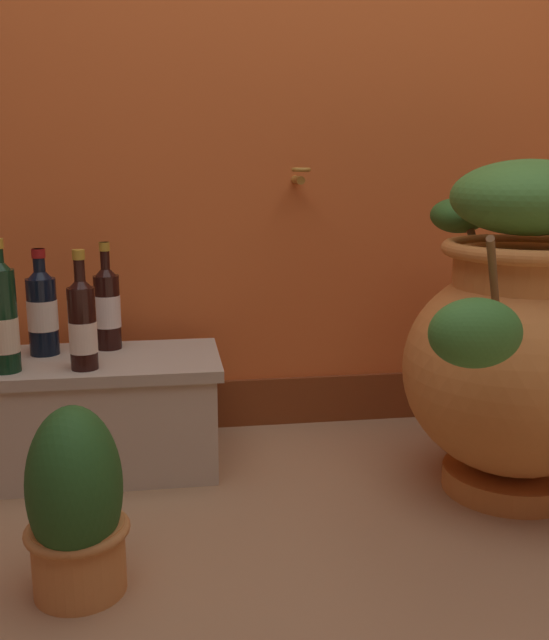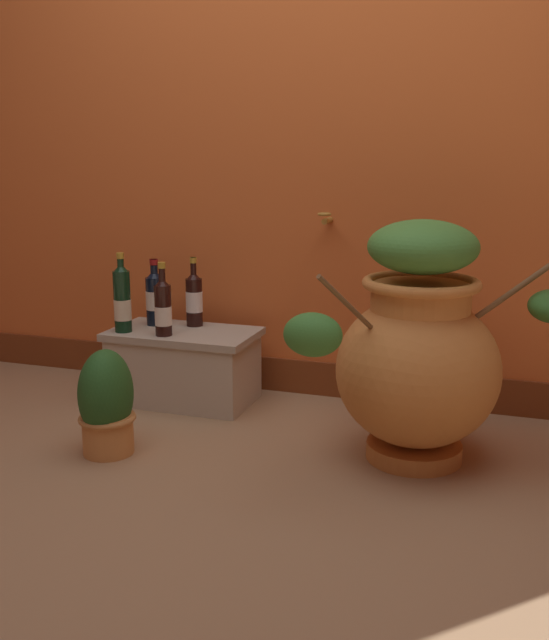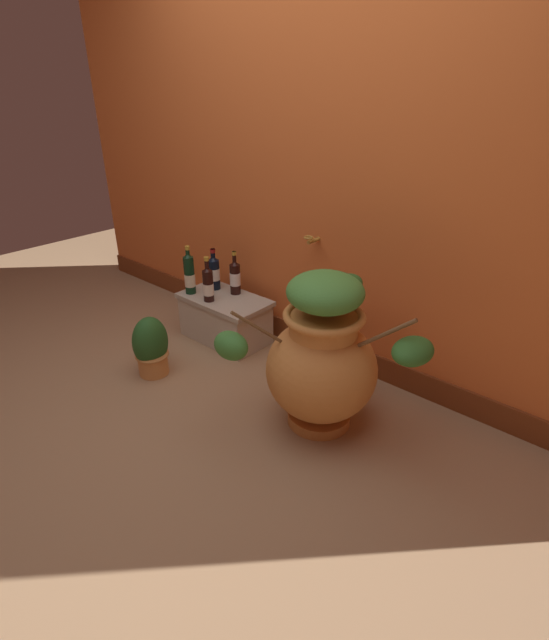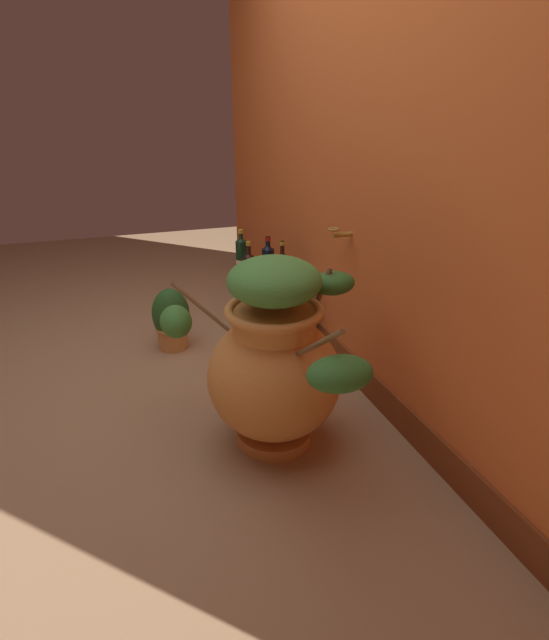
{
  "view_description": "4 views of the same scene",
  "coord_description": "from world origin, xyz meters",
  "px_view_note": "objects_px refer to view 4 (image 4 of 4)",
  "views": [
    {
      "loc": [
        -0.31,
        -1.07,
        0.82
      ],
      "look_at": [
        -0.05,
        0.62,
        0.44
      ],
      "focal_mm": 40.69,
      "sensor_mm": 36.0,
      "label": 1
    },
    {
      "loc": [
        0.83,
        -1.85,
        1.03
      ],
      "look_at": [
        -0.01,
        0.64,
        0.43
      ],
      "focal_mm": 40.88,
      "sensor_mm": 36.0,
      "label": 2
    },
    {
      "loc": [
        1.65,
        -1.1,
        1.59
      ],
      "look_at": [
        0.05,
        0.74,
        0.35
      ],
      "focal_mm": 26.42,
      "sensor_mm": 36.0,
      "label": 3
    },
    {
      "loc": [
        2.11,
        -0.01,
        1.32
      ],
      "look_at": [
        0.03,
        0.71,
        0.34
      ],
      "focal_mm": 26.24,
      "sensor_mm": 36.0,
      "label": 4
    }
  ],
  "objects_px": {
    "wine_bottle_back": "(241,259)",
    "terracotta_urn": "(274,362)",
    "wine_bottle_middle": "(282,269)",
    "wine_bottle_right": "(268,261)",
    "potted_shrub": "(171,320)",
    "wine_bottle_left": "(249,270)"
  },
  "relations": [
    {
      "from": "wine_bottle_right",
      "to": "potted_shrub",
      "type": "relative_size",
      "value": 0.76
    },
    {
      "from": "terracotta_urn",
      "to": "wine_bottle_back",
      "type": "height_order",
      "value": "terracotta_urn"
    },
    {
      "from": "wine_bottle_middle",
      "to": "potted_shrub",
      "type": "height_order",
      "value": "wine_bottle_middle"
    },
    {
      "from": "wine_bottle_middle",
      "to": "wine_bottle_right",
      "type": "height_order",
      "value": "wine_bottle_middle"
    },
    {
      "from": "wine_bottle_middle",
      "to": "potted_shrub",
      "type": "xyz_separation_m",
      "value": [
        -0.02,
        -0.69,
        -0.25
      ]
    },
    {
      "from": "wine_bottle_back",
      "to": "wine_bottle_middle",
      "type": "bearing_deg",
      "value": 39.5
    },
    {
      "from": "wine_bottle_middle",
      "to": "wine_bottle_right",
      "type": "xyz_separation_m",
      "value": [
        -0.17,
        -0.04,
        0.0
      ]
    },
    {
      "from": "terracotta_urn",
      "to": "wine_bottle_left",
      "type": "distance_m",
      "value": 1.08
    },
    {
      "from": "terracotta_urn",
      "to": "wine_bottle_middle",
      "type": "bearing_deg",
      "value": 158.4
    },
    {
      "from": "wine_bottle_right",
      "to": "wine_bottle_middle",
      "type": "bearing_deg",
      "value": 12.3
    },
    {
      "from": "wine_bottle_left",
      "to": "wine_bottle_back",
      "type": "bearing_deg",
      "value": 178.64
    },
    {
      "from": "wine_bottle_left",
      "to": "terracotta_urn",
      "type": "bearing_deg",
      "value": -10.79
    },
    {
      "from": "wine_bottle_back",
      "to": "wine_bottle_right",
      "type": "bearing_deg",
      "value": 66.67
    },
    {
      "from": "terracotta_urn",
      "to": "potted_shrub",
      "type": "distance_m",
      "value": 1.09
    },
    {
      "from": "wine_bottle_right",
      "to": "wine_bottle_back",
      "type": "height_order",
      "value": "wine_bottle_back"
    },
    {
      "from": "wine_bottle_right",
      "to": "wine_bottle_back",
      "type": "xyz_separation_m",
      "value": [
        -0.07,
        -0.16,
        0.01
      ]
    },
    {
      "from": "potted_shrub",
      "to": "wine_bottle_middle",
      "type": "bearing_deg",
      "value": 88.23
    },
    {
      "from": "wine_bottle_back",
      "to": "terracotta_urn",
      "type": "bearing_deg",
      "value": -9.38
    },
    {
      "from": "wine_bottle_middle",
      "to": "wine_bottle_right",
      "type": "distance_m",
      "value": 0.17
    },
    {
      "from": "terracotta_urn",
      "to": "wine_bottle_middle",
      "type": "relative_size",
      "value": 2.91
    },
    {
      "from": "wine_bottle_middle",
      "to": "wine_bottle_right",
      "type": "bearing_deg",
      "value": -167.7
    },
    {
      "from": "wine_bottle_middle",
      "to": "potted_shrub",
      "type": "bearing_deg",
      "value": -91.77
    }
  ]
}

